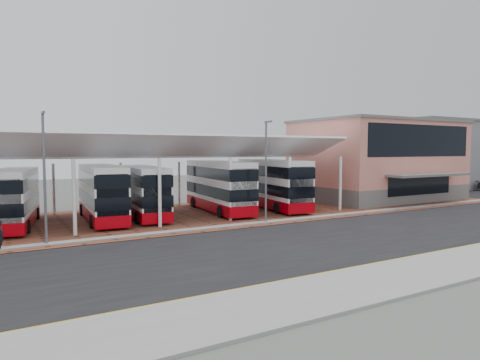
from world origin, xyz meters
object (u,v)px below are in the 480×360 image
(bus_1, at_px, (15,198))
(bus_2, at_px, (102,193))
(terminal, at_px, (377,160))
(bus_5, at_px, (272,184))
(pedestrian, at_px, (0,235))
(bus_3, at_px, (143,192))
(bus_4, at_px, (219,186))

(bus_1, height_order, bus_2, bus_2)
(terminal, height_order, bus_1, terminal)
(bus_1, height_order, bus_5, bus_5)
(bus_1, xyz_separation_m, pedestrian, (-1.13, -8.06, -1.28))
(terminal, height_order, bus_3, terminal)
(terminal, bearing_deg, bus_4, -179.31)
(bus_2, xyz_separation_m, bus_5, (16.30, -0.81, 0.14))
(terminal, xyz_separation_m, pedestrian, (-39.45, -7.80, -3.74))
(terminal, distance_m, bus_3, 28.69)
(bus_3, xyz_separation_m, pedestrian, (-10.87, -7.87, -1.29))
(terminal, height_order, pedestrian, terminal)
(terminal, relative_size, bus_4, 1.58)
(bus_3, bearing_deg, bus_1, -176.03)
(terminal, xyz_separation_m, bus_3, (-28.58, 0.06, -2.45))
(bus_2, bearing_deg, bus_1, -178.52)
(pedestrian, bearing_deg, terminal, -92.52)
(bus_1, bearing_deg, pedestrian, -88.06)
(bus_4, xyz_separation_m, bus_5, (5.67, -0.59, 0.04))
(terminal, distance_m, bus_4, 21.52)
(bus_3, distance_m, bus_4, 7.19)
(bus_4, height_order, pedestrian, bus_4)
(bus_1, bearing_deg, bus_4, 8.21)
(bus_4, relative_size, pedestrian, 6.72)
(bus_2, bearing_deg, bus_5, 1.30)
(bus_1, relative_size, bus_3, 1.00)
(pedestrian, bearing_deg, bus_5, -87.37)
(bus_3, bearing_deg, terminal, 4.96)
(bus_2, bearing_deg, terminal, 4.22)
(terminal, distance_m, bus_2, 32.12)
(bus_3, height_order, pedestrian, bus_3)
(terminal, bearing_deg, pedestrian, -168.81)
(terminal, relative_size, bus_3, 1.72)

